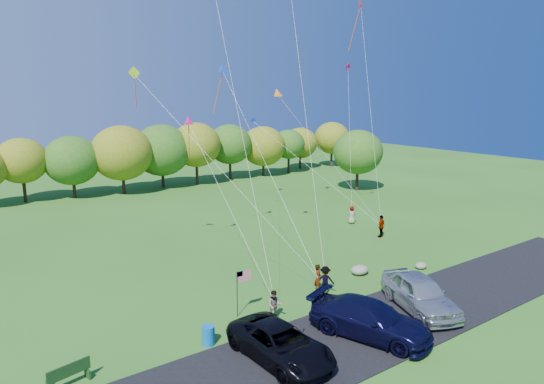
{
  "coord_description": "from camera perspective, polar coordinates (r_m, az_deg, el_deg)",
  "views": [
    {
      "loc": [
        -18.59,
        -19.62,
        11.85
      ],
      "look_at": [
        -0.29,
        6.0,
        5.37
      ],
      "focal_mm": 32.0,
      "sensor_mm": 36.0,
      "label": 1
    }
  ],
  "objects": [
    {
      "name": "flyer_a",
      "position": [
        29.62,
        5.45,
        -10.11
      ],
      "size": [
        0.73,
        0.79,
        1.81
      ],
      "primitive_type": "imported",
      "rotation": [
        0.0,
        0.0,
        0.96
      ],
      "color": "#4C4C59",
      "rests_on": "ground"
    },
    {
      "name": "minivan_dark",
      "position": [
        22.71,
        1.01,
        -17.38
      ],
      "size": [
        2.84,
        5.71,
        1.56
      ],
      "primitive_type": "imported",
      "rotation": [
        0.0,
        0.0,
        0.05
      ],
      "color": "black",
      "rests_on": "asphalt_lane"
    },
    {
      "name": "treeline",
      "position": [
        59.88,
        -17.31,
        4.31
      ],
      "size": [
        75.95,
        28.08,
        8.16
      ],
      "color": "#362113",
      "rests_on": "ground"
    },
    {
      "name": "boulder_far",
      "position": [
        35.05,
        17.11,
        -8.28
      ],
      "size": [
        0.86,
        0.72,
        0.45
      ],
      "primitive_type": "ellipsoid",
      "color": "gray",
      "rests_on": "ground"
    },
    {
      "name": "park_bench",
      "position": [
        22.81,
        -22.8,
        -19.1
      ],
      "size": [
        1.81,
        0.64,
        1.01
      ],
      "rotation": [
        0.0,
        0.0,
        0.2
      ],
      "color": "#183C15",
      "rests_on": "ground"
    },
    {
      "name": "minivan_navy",
      "position": [
        25.03,
        11.45,
        -14.45
      ],
      "size": [
        4.43,
        6.59,
        1.77
      ],
      "primitive_type": "imported",
      "rotation": [
        0.0,
        0.0,
        0.35
      ],
      "color": "black",
      "rests_on": "asphalt_lane"
    },
    {
      "name": "flyer_e",
      "position": [
        45.15,
        9.37,
        -2.67
      ],
      "size": [
        0.94,
        0.93,
        1.64
      ],
      "primitive_type": "imported",
      "rotation": [
        0.0,
        0.0,
        2.37
      ],
      "color": "#4C4C59",
      "rests_on": "ground"
    },
    {
      "name": "ground",
      "position": [
        29.51,
        7.41,
        -12.15
      ],
      "size": [
        140.0,
        140.0,
        0.0
      ],
      "primitive_type": "plane",
      "color": "#2D5F1B",
      "rests_on": "ground"
    },
    {
      "name": "boulder_near",
      "position": [
        33.02,
        10.28,
        -9.01
      ],
      "size": [
        1.26,
        0.99,
        0.63
      ],
      "primitive_type": "ellipsoid",
      "color": "gray",
      "rests_on": "ground"
    },
    {
      "name": "flyer_b",
      "position": [
        26.3,
        0.3,
        -13.19
      ],
      "size": [
        1.0,
        0.94,
        1.62
      ],
      "primitive_type": "imported",
      "rotation": [
        0.0,
        0.0,
        -0.57
      ],
      "color": "#4C4C59",
      "rests_on": "ground"
    },
    {
      "name": "trash_barrel",
      "position": [
        24.32,
        -7.51,
        -16.38
      ],
      "size": [
        0.63,
        0.63,
        0.94
      ],
      "primitive_type": "cylinder",
      "color": "#0B5EAA",
      "rests_on": "ground"
    },
    {
      "name": "flyer_c",
      "position": [
        29.56,
        6.28,
        -10.27
      ],
      "size": [
        1.26,
        1.22,
        1.72
      ],
      "primitive_type": "imported",
      "rotation": [
        0.0,
        0.0,
        2.41
      ],
      "color": "#4C4C59",
      "rests_on": "ground"
    },
    {
      "name": "asphalt_lane",
      "position": [
        27.01,
        13.38,
        -14.67
      ],
      "size": [
        44.0,
        6.0,
        0.06
      ],
      "primitive_type": "cube",
      "color": "black",
      "rests_on": "ground"
    },
    {
      "name": "flag_assembly",
      "position": [
        26.43,
        -3.62,
        -10.49
      ],
      "size": [
        0.94,
        0.61,
        2.54
      ],
      "color": "black",
      "rests_on": "ground"
    },
    {
      "name": "minivan_silver",
      "position": [
        28.4,
        17.01,
        -11.3
      ],
      "size": [
        4.18,
        6.15,
        1.94
      ],
      "primitive_type": "imported",
      "rotation": [
        0.0,
        0.0,
        -0.36
      ],
      "color": "#B1B4BC",
      "rests_on": "asphalt_lane"
    },
    {
      "name": "flyer_d",
      "position": [
        41.39,
        12.73,
        -3.94
      ],
      "size": [
        1.2,
        0.78,
        1.89
      ],
      "primitive_type": "imported",
      "rotation": [
        0.0,
        0.0,
        3.45
      ],
      "color": "#4C4C59",
      "rests_on": "ground"
    }
  ]
}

